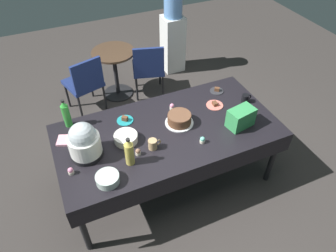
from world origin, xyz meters
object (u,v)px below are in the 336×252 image
object	(u,v)px
cupcake_lemon	(202,140)
water_cooler	(173,36)
potluck_table	(168,134)
slow_cooker	(84,142)
dessert_plate_teal	(125,120)
round_cafe_table	(115,65)
frosted_layer_cake	(179,119)
soda_carton	(241,118)
glass_salad_bowl	(108,179)
soda_bottle_lime_soda	(66,114)
coffee_mug_tan	(153,144)
maroon_chair_right	(148,67)
cupcake_berry	(172,107)
ceramic_snack_bowl	(126,138)
maroon_chair_left	(85,81)
dessert_plate_coral	(215,105)
dessert_plate_charcoal	(217,90)
cupcake_cocoa	(71,171)
cupcake_vanilla	(138,152)
coffee_mug_black	(245,98)
soda_bottle_ginger_ale	(129,152)

from	to	relation	value
cupcake_lemon	water_cooler	world-z (taller)	water_cooler
potluck_table	slow_cooker	xyz separation A→B (m)	(-0.81, -0.01, 0.23)
dessert_plate_teal	round_cafe_table	size ratio (longest dim) A/B	0.23
frosted_layer_cake	soda_carton	bearing A→B (deg)	-26.58
glass_salad_bowl	round_cafe_table	bearing A→B (deg)	72.86
soda_bottle_lime_soda	coffee_mug_tan	size ratio (longest dim) A/B	2.51
cupcake_lemon	maroon_chair_right	size ratio (longest dim) A/B	0.08
cupcake_berry	soda_carton	world-z (taller)	soda_carton
ceramic_snack_bowl	maroon_chair_left	distance (m)	1.57
frosted_layer_cake	dessert_plate_coral	size ratio (longest dim) A/B	1.58
slow_cooker	soda_bottle_lime_soda	xyz separation A→B (m)	(-0.08, 0.47, -0.02)
frosted_layer_cake	glass_salad_bowl	world-z (taller)	frosted_layer_cake
potluck_table	water_cooler	world-z (taller)	water_cooler
dessert_plate_coral	coffee_mug_tan	world-z (taller)	coffee_mug_tan
slow_cooker	dessert_plate_teal	size ratio (longest dim) A/B	2.16
water_cooler	maroon_chair_right	bearing A→B (deg)	-138.91
frosted_layer_cake	maroon_chair_right	world-z (taller)	frosted_layer_cake
cupcake_berry	water_cooler	distance (m)	2.02
ceramic_snack_bowl	dessert_plate_charcoal	world-z (taller)	ceramic_snack_bowl
potluck_table	dessert_plate_teal	distance (m)	0.46
maroon_chair_left	water_cooler	world-z (taller)	water_cooler
cupcake_lemon	soda_bottle_lime_soda	distance (m)	1.35
glass_salad_bowl	cupcake_cocoa	xyz separation A→B (m)	(-0.27, 0.21, -0.01)
dessert_plate_teal	soda_bottle_lime_soda	world-z (taller)	soda_bottle_lime_soda
frosted_layer_cake	coffee_mug_tan	world-z (taller)	frosted_layer_cake
cupcake_vanilla	water_cooler	xyz separation A→B (m)	(1.39, 2.30, -0.19)
frosted_layer_cake	cupcake_berry	size ratio (longest dim) A/B	4.28
dessert_plate_coral	coffee_mug_tan	size ratio (longest dim) A/B	1.45
potluck_table	glass_salad_bowl	bearing A→B (deg)	-152.07
maroon_chair_left	maroon_chair_right	xyz separation A→B (m)	(0.91, -0.00, 0.00)
ceramic_snack_bowl	cupcake_vanilla	size ratio (longest dim) A/B	3.33
potluck_table	glass_salad_bowl	world-z (taller)	glass_salad_bowl
ceramic_snack_bowl	dessert_plate_teal	distance (m)	0.29
dessert_plate_charcoal	maroon_chair_right	distance (m)	1.28
coffee_mug_black	maroon_chair_right	world-z (taller)	maroon_chair_right
dessert_plate_teal	maroon_chair_right	size ratio (longest dim) A/B	0.20
dessert_plate_teal	coffee_mug_black	size ratio (longest dim) A/B	1.44
ceramic_snack_bowl	maroon_chair_right	distance (m)	1.76
glass_salad_bowl	water_cooler	distance (m)	3.03
slow_cooker	maroon_chair_left	xyz separation A→B (m)	(0.28, 1.57, -0.43)
coffee_mug_black	water_cooler	world-z (taller)	water_cooler
dessert_plate_charcoal	cupcake_cocoa	bearing A→B (deg)	-163.05
cupcake_lemon	coffee_mug_tan	xyz separation A→B (m)	(-0.45, 0.12, 0.02)
cupcake_berry	maroon_chair_left	xyz separation A→B (m)	(-0.70, 1.28, -0.29)
cupcake_vanilla	soda_bottle_lime_soda	size ratio (longest dim) A/B	0.21
cupcake_cocoa	dessert_plate_coral	bearing A→B (deg)	11.23
dessert_plate_charcoal	cupcake_lemon	xyz separation A→B (m)	(-0.54, -0.65, 0.02)
frosted_layer_cake	cupcake_vanilla	size ratio (longest dim) A/B	4.28
cupcake_vanilla	round_cafe_table	bearing A→B (deg)	80.49
soda_bottle_ginger_ale	dessert_plate_charcoal	bearing A→B (deg)	26.49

